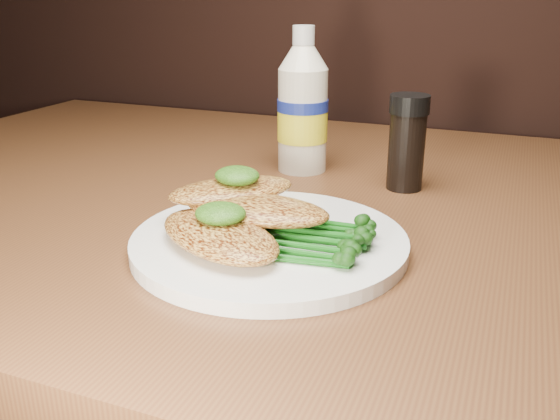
% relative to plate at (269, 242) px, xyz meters
% --- Properties ---
extents(plate, '(0.25, 0.25, 0.01)m').
position_rel_plate_xyz_m(plate, '(0.00, 0.00, 0.00)').
color(plate, white).
rests_on(plate, dining_table).
extents(chicken_front, '(0.16, 0.14, 0.02)m').
position_rel_plate_xyz_m(chicken_front, '(-0.03, -0.04, 0.02)').
color(chicken_front, gold).
rests_on(chicken_front, plate).
extents(chicken_mid, '(0.14, 0.07, 0.02)m').
position_rel_plate_xyz_m(chicken_mid, '(-0.02, 0.01, 0.03)').
color(chicken_mid, gold).
rests_on(chicken_mid, plate).
extents(chicken_back, '(0.14, 0.14, 0.02)m').
position_rel_plate_xyz_m(chicken_back, '(-0.05, 0.03, 0.03)').
color(chicken_back, gold).
rests_on(chicken_back, plate).
extents(pesto_front, '(0.05, 0.04, 0.02)m').
position_rel_plate_xyz_m(pesto_front, '(-0.03, -0.03, 0.03)').
color(pesto_front, '#133207').
rests_on(pesto_front, chicken_front).
extents(pesto_back, '(0.05, 0.05, 0.02)m').
position_rel_plate_xyz_m(pesto_back, '(-0.05, 0.04, 0.05)').
color(pesto_back, '#133207').
rests_on(pesto_back, chicken_back).
extents(broccolini_bundle, '(0.15, 0.13, 0.02)m').
position_rel_plate_xyz_m(broccolini_bundle, '(0.04, -0.01, 0.02)').
color(broccolini_bundle, '#135512').
rests_on(broccolini_bundle, plate).
extents(mayo_bottle, '(0.09, 0.09, 0.18)m').
position_rel_plate_xyz_m(mayo_bottle, '(-0.06, 0.25, 0.09)').
color(mayo_bottle, '#F4EACE').
rests_on(mayo_bottle, dining_table).
extents(pepper_grinder, '(0.05, 0.05, 0.11)m').
position_rel_plate_xyz_m(pepper_grinder, '(0.08, 0.22, 0.05)').
color(pepper_grinder, black).
rests_on(pepper_grinder, dining_table).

